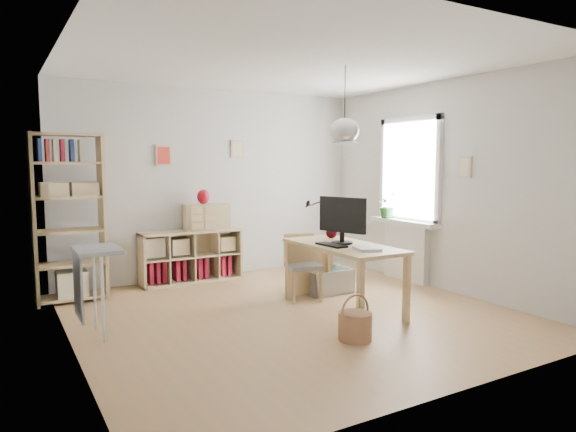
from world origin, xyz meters
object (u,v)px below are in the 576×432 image
desk (343,253)px  tall_bookshelf (68,211)px  cube_shelf (189,260)px  drawer_chest (206,217)px  storage_chest (324,276)px  chair (302,262)px  monitor (342,218)px

desk → tall_bookshelf: bearing=143.0°
cube_shelf → drawer_chest: (0.26, -0.04, 0.60)m
cube_shelf → storage_chest: (1.32, -1.42, -0.09)m
tall_bookshelf → drawer_chest: size_ratio=3.19×
tall_bookshelf → storage_chest: bearing=-21.6°
chair → monitor: 0.87m
cube_shelf → drawer_chest: size_ratio=2.23×
desk → storage_chest: bearing=70.0°
monitor → drawer_chest: bearing=91.9°
desk → drawer_chest: drawer_chest is taller
tall_bookshelf → drawer_chest: bearing=7.5°
storage_chest → desk: bearing=-110.1°
tall_bookshelf → drawer_chest: (1.82, 0.24, -0.19)m
desk → drawer_chest: 2.33m
desk → cube_shelf: desk is taller
desk → monitor: size_ratio=2.56×
cube_shelf → storage_chest: size_ratio=2.09×
drawer_chest → tall_bookshelf: bearing=-166.3°
desk → cube_shelf: size_ratio=1.07×
storage_chest → monitor: monitor is taller
cube_shelf → tall_bookshelf: 1.77m
chair → cube_shelf: bearing=133.6°
chair → tall_bookshelf: bearing=166.3°
desk → monitor: (0.01, 0.04, 0.39)m
monitor → drawer_chest: size_ratio=0.94×
tall_bookshelf → monitor: size_ratio=3.41×
storage_chest → monitor: 1.17m
tall_bookshelf → chair: 2.85m
cube_shelf → monitor: bearing=-64.6°
chair → desk: bearing=-64.7°
tall_bookshelf → chair: tall_bookshelf is taller
cube_shelf → tall_bookshelf: bearing=-169.8°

